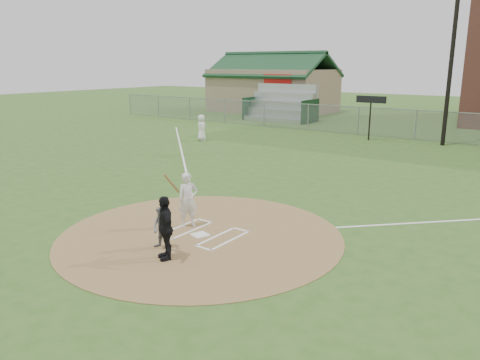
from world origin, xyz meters
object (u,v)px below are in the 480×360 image
Objects in this scene: catcher at (162,228)px; ondeck_player at (202,128)px; batter_at_plate at (188,200)px; home_plate at (200,235)px; umpire at (165,228)px.

catcher is 0.69× the size of ondeck_player.
batter_at_plate is at bearing 167.81° from ondeck_player.
ondeck_player reaches higher than home_plate.
home_plate is at bearing 169.05° from ondeck_player.
catcher is 1.94m from batter_at_plate.
batter_at_plate is at bearing 153.35° from home_plate.
home_plate is 0.26× the size of ondeck_player.
catcher is 0.73m from umpire.
catcher reaches higher than home_plate.
home_plate is 0.27× the size of umpire.
umpire is (0.55, -0.42, 0.26)m from catcher.
home_plate is 1.25m from batter_at_plate.
batter_at_plate is (-0.83, 0.41, 0.84)m from home_plate.
catcher is at bearing 165.93° from ondeck_player.
umpire is at bearing 166.48° from ondeck_player.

